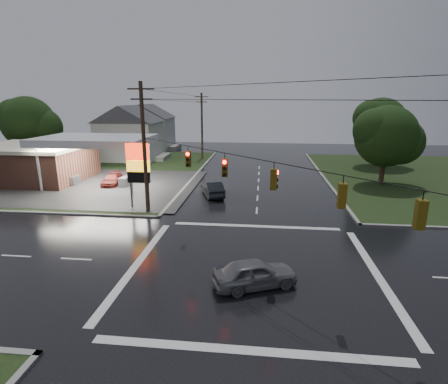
# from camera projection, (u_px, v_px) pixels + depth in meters

# --- Properties ---
(ground) EXTENTS (120.00, 120.00, 0.00)m
(ground) POSITION_uv_depth(u_px,v_px,m) (253.00, 268.00, 20.55)
(ground) COLOR black
(ground) RESTS_ON ground
(grass_nw) EXTENTS (36.00, 36.00, 0.08)m
(grass_nw) POSITION_uv_depth(u_px,v_px,m) (70.00, 170.00, 48.22)
(grass_nw) COLOR black
(grass_nw) RESTS_ON ground
(gas_station) EXTENTS (26.20, 18.00, 5.60)m
(gas_station) POSITION_uv_depth(u_px,v_px,m) (42.00, 160.00, 41.49)
(gas_station) COLOR #2D2D2D
(gas_station) RESTS_ON ground
(pylon_sign) EXTENTS (2.00, 0.35, 6.00)m
(pylon_sign) POSITION_uv_depth(u_px,v_px,m) (138.00, 165.00, 30.69)
(pylon_sign) COLOR #59595E
(pylon_sign) RESTS_ON ground
(utility_pole_nw) EXTENTS (2.20, 0.32, 11.00)m
(utility_pole_nw) POSITION_uv_depth(u_px,v_px,m) (144.00, 147.00, 29.18)
(utility_pole_nw) COLOR #382619
(utility_pole_nw) RESTS_ON ground
(utility_pole_n) EXTENTS (2.20, 0.32, 10.50)m
(utility_pole_n) POSITION_uv_depth(u_px,v_px,m) (202.00, 125.00, 56.60)
(utility_pole_n) COLOR #382619
(utility_pole_n) RESTS_ON ground
(traffic_signals) EXTENTS (26.87, 26.87, 1.47)m
(traffic_signals) POSITION_uv_depth(u_px,v_px,m) (256.00, 159.00, 18.85)
(traffic_signals) COLOR black
(traffic_signals) RESTS_ON ground
(house_near) EXTENTS (11.05, 8.48, 8.60)m
(house_near) POSITION_uv_depth(u_px,v_px,m) (130.00, 132.00, 56.16)
(house_near) COLOR silver
(house_near) RESTS_ON ground
(house_far) EXTENTS (11.05, 8.48, 8.60)m
(house_far) POSITION_uv_depth(u_px,v_px,m) (148.00, 126.00, 67.78)
(house_far) COLOR silver
(house_far) RESTS_ON ground
(tree_nw_behind) EXTENTS (8.93, 7.60, 10.00)m
(tree_nw_behind) POSITION_uv_depth(u_px,v_px,m) (29.00, 123.00, 51.29)
(tree_nw_behind) COLOR black
(tree_nw_behind) RESTS_ON ground
(tree_ne_near) EXTENTS (7.99, 6.80, 8.98)m
(tree_ne_near) POSITION_uv_depth(u_px,v_px,m) (388.00, 137.00, 38.73)
(tree_ne_near) COLOR black
(tree_ne_near) RESTS_ON ground
(tree_ne_far) EXTENTS (8.46, 7.20, 9.80)m
(tree_ne_far) POSITION_uv_depth(u_px,v_px,m) (381.00, 124.00, 49.78)
(tree_ne_far) COLOR black
(tree_ne_far) RESTS_ON ground
(car_north) EXTENTS (3.12, 4.98, 1.55)m
(car_north) POSITION_uv_depth(u_px,v_px,m) (213.00, 188.00, 35.58)
(car_north) COLOR black
(car_north) RESTS_ON ground
(car_crossing) EXTENTS (4.81, 3.34, 1.52)m
(car_crossing) POSITION_uv_depth(u_px,v_px,m) (255.00, 273.00, 18.36)
(car_crossing) COLOR slate
(car_crossing) RESTS_ON ground
(car_pump) EXTENTS (2.33, 4.57, 1.27)m
(car_pump) POSITION_uv_depth(u_px,v_px,m) (112.00, 179.00, 40.17)
(car_pump) COLOR #5B1814
(car_pump) RESTS_ON ground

